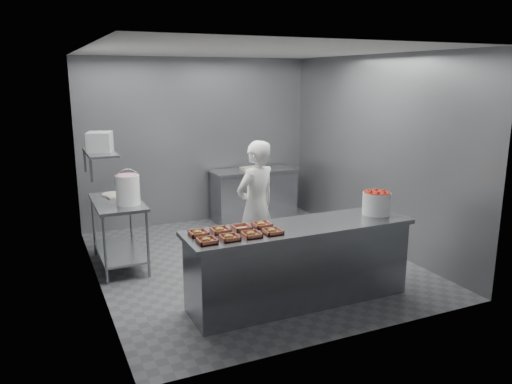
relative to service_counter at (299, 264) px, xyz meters
The scene contains 24 objects.
floor 1.42m from the service_counter, 90.00° to the left, with size 4.50×4.50×0.00m, color #4C4C51.
ceiling 2.71m from the service_counter, 90.00° to the left, with size 4.50×4.50×0.00m, color white.
wall_back 3.72m from the service_counter, 90.00° to the left, with size 4.00×0.04×2.80m, color slate.
wall_left 2.59m from the service_counter, 145.98° to the left, with size 0.04×4.50×2.80m, color slate.
wall_right 2.59m from the service_counter, 34.02° to the left, with size 0.04×4.50×2.80m, color slate.
service_counter is the anchor object (origin of this frame).
prep_table 2.56m from the service_counter, 130.24° to the left, with size 0.60×1.20×0.90m.
back_counter 3.37m from the service_counter, 74.52° to the left, with size 1.50×0.60×0.90m.
wall_shelf 2.88m from the service_counter, 133.03° to the left, with size 0.35×0.90×0.03m, color slate.
tray_0 1.23m from the service_counter, behind, with size 0.19×0.18×0.06m.
tray_1 1.01m from the service_counter, behind, with size 0.19×0.18×0.06m.
tray_2 0.81m from the service_counter, 168.35° to the right, with size 0.19×0.18×0.06m.
tray_3 0.63m from the service_counter, 161.82° to the right, with size 0.19×0.18×0.06m.
tray_4 1.23m from the service_counter, behind, with size 0.19×0.18×0.06m.
tray_5 1.01m from the service_counter, behind, with size 0.19×0.18×0.06m.
tray_6 0.81m from the service_counter, 168.28° to the left, with size 0.19×0.18×0.04m.
tray_7 0.63m from the service_counter, 161.81° to the left, with size 0.19×0.18×0.06m.
worker 1.16m from the service_counter, 92.14° to the left, with size 0.62×0.41×1.71m, color white.
strawberry_tub 1.19m from the service_counter, ahead, with size 0.33×0.33×0.27m.
glaze_bucket 2.39m from the service_counter, 132.17° to the left, with size 0.31×0.30×0.46m.
bucket_lid 2.87m from the service_counter, 125.67° to the left, with size 0.29×0.29×0.02m, color white.
rag 2.74m from the service_counter, 128.07° to the left, with size 0.15×0.13×0.02m, color #CCB28C.
appliance 2.92m from the service_counter, 133.49° to the left, with size 0.29×0.33×0.25m, color gray.
paper_stack 3.39m from the service_counter, 75.76° to the left, with size 0.30×0.22×0.05m, color silver.
Camera 1 is at (-2.60, -5.92, 2.50)m, focal length 35.00 mm.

